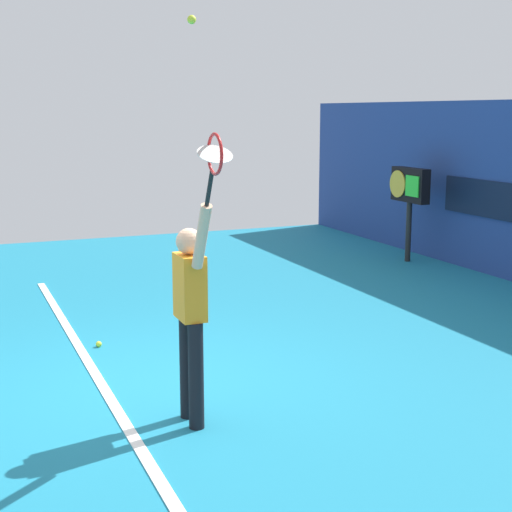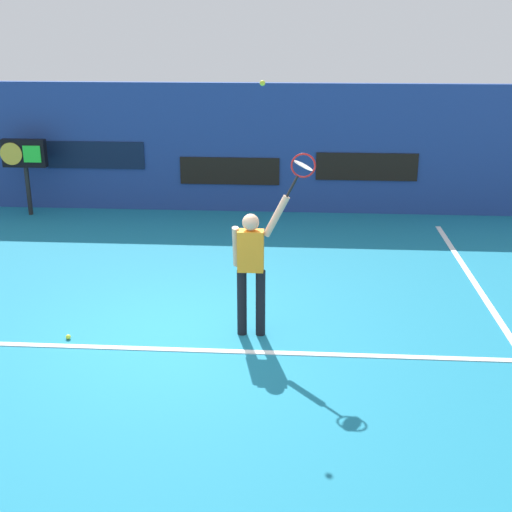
{
  "view_description": "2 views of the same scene",
  "coord_description": "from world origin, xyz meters",
  "views": [
    {
      "loc": [
        6.84,
        -1.71,
        2.63
      ],
      "look_at": [
        1.28,
        0.59,
        1.48
      ],
      "focal_mm": 53.12,
      "sensor_mm": 36.0,
      "label": 1
    },
    {
      "loc": [
        1.61,
        -8.16,
        3.99
      ],
      "look_at": [
        1.02,
        0.17,
        1.11
      ],
      "focal_mm": 47.28,
      "sensor_mm": 36.0,
      "label": 2
    }
  ],
  "objects": [
    {
      "name": "back_wall",
      "position": [
        0.0,
        6.55,
        1.41
      ],
      "size": [
        18.0,
        0.2,
        2.81
      ],
      "primitive_type": "cube",
      "color": "navy",
      "rests_on": "ground_plane"
    },
    {
      "name": "sponsor_banner_portside",
      "position": [
        -3.0,
        6.43,
        1.23
      ],
      "size": [
        2.2,
        0.03,
        0.6
      ],
      "primitive_type": "cube",
      "color": "#0C1933"
    },
    {
      "name": "court_baseline",
      "position": [
        0.0,
        -0.42,
        0.01
      ],
      "size": [
        10.0,
        0.1,
        0.01
      ],
      "primitive_type": "cube",
      "color": "white",
      "rests_on": "ground_plane"
    },
    {
      "name": "tennis_player",
      "position": [
        0.97,
        0.13,
        1.01
      ],
      "size": [
        0.75,
        0.31,
        1.95
      ],
      "color": "black",
      "rests_on": "ground_plane"
    },
    {
      "name": "spare_ball",
      "position": [
        -1.47,
        -0.21,
        0.03
      ],
      "size": [
        0.07,
        0.07,
        0.07
      ],
      "primitive_type": "sphere",
      "color": "#CCE033",
      "rests_on": "ground_plane"
    },
    {
      "name": "sponsor_banner_center",
      "position": [
        0.0,
        6.43,
        0.92
      ],
      "size": [
        2.2,
        0.03,
        0.6
      ],
      "primitive_type": "cube",
      "color": "black"
    },
    {
      "name": "sponsor_banner_starboard",
      "position": [
        3.0,
        6.43,
        1.05
      ],
      "size": [
        2.2,
        0.03,
        0.6
      ],
      "primitive_type": "cube",
      "color": "black"
    },
    {
      "name": "court_sideline",
      "position": [
        4.45,
        2.0,
        0.01
      ],
      "size": [
        0.1,
        7.0,
        0.01
      ],
      "primitive_type": "cube",
      "color": "white",
      "rests_on": "ground_plane"
    },
    {
      "name": "scoreboard_clock",
      "position": [
        -4.38,
        5.86,
        1.29
      ],
      "size": [
        0.96,
        0.2,
        1.66
      ],
      "color": "black",
      "rests_on": "ground_plane"
    },
    {
      "name": "tennis_ball",
      "position": [
        1.1,
        0.13,
        3.32
      ],
      "size": [
        0.07,
        0.07,
        0.07
      ],
      "primitive_type": "sphere",
      "color": "#CCE033"
    },
    {
      "name": "ground_plane",
      "position": [
        0.0,
        0.0,
        0.0
      ],
      "size": [
        18.0,
        18.0,
        0.0
      ],
      "primitive_type": "plane",
      "color": "teal"
    },
    {
      "name": "tennis_racket",
      "position": [
        1.6,
        0.12,
        2.3
      ],
      "size": [
        0.43,
        0.27,
        0.62
      ],
      "color": "black"
    }
  ]
}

